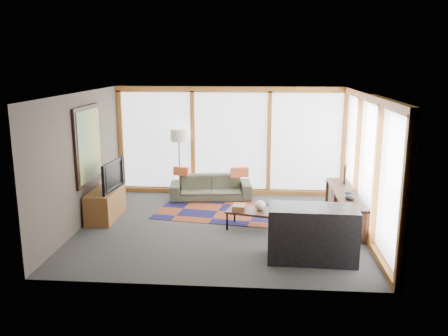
# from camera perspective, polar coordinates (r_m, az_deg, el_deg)

# --- Properties ---
(ground) EXTENTS (5.50, 5.50, 0.00)m
(ground) POSITION_cam_1_polar(r_m,az_deg,el_deg) (9.35, -0.20, -7.13)
(ground) COLOR #2B2C29
(ground) RESTS_ON ground
(room_envelope) EXTENTS (5.52, 5.02, 2.62)m
(room_envelope) POSITION_cam_1_polar(r_m,az_deg,el_deg) (9.47, 3.06, 2.76)
(room_envelope) COLOR #453B31
(room_envelope) RESTS_ON ground
(rug) EXTENTS (2.78, 2.01, 0.01)m
(rug) POSITION_cam_1_polar(r_m,az_deg,el_deg) (10.29, -0.71, -5.22)
(rug) COLOR maroon
(rug) RESTS_ON ground
(sofa) EXTENTS (1.96, 0.97, 0.55)m
(sofa) POSITION_cam_1_polar(r_m,az_deg,el_deg) (11.16, -1.61, -2.34)
(sofa) COLOR #36382A
(sofa) RESTS_ON ground
(pillow_left) EXTENTS (0.38, 0.20, 0.20)m
(pillow_left) POSITION_cam_1_polar(r_m,az_deg,el_deg) (11.18, -5.17, -0.38)
(pillow_left) COLOR #D25C2F
(pillow_left) RESTS_ON sofa
(pillow_right) EXTENTS (0.43, 0.23, 0.23)m
(pillow_right) POSITION_cam_1_polar(r_m,az_deg,el_deg) (10.98, 1.88, -0.50)
(pillow_right) COLOR #D25C2F
(pillow_right) RESTS_ON sofa
(floor_lamp) EXTENTS (0.41, 0.41, 1.61)m
(floor_lamp) POSITION_cam_1_polar(r_m,az_deg,el_deg) (11.39, -5.40, 0.66)
(floor_lamp) COLOR #332219
(floor_lamp) RESTS_ON ground
(coffee_table) EXTENTS (1.22, 0.81, 0.37)m
(coffee_table) POSITION_cam_1_polar(r_m,az_deg,el_deg) (9.23, 3.93, -6.21)
(coffee_table) COLOR #362315
(coffee_table) RESTS_ON ground
(book_stack) EXTENTS (0.27, 0.32, 0.10)m
(book_stack) POSITION_cam_1_polar(r_m,az_deg,el_deg) (9.17, 1.84, -4.75)
(book_stack) COLOR brown
(book_stack) RESTS_ON coffee_table
(vase) EXTENTS (0.27, 0.27, 0.19)m
(vase) POSITION_cam_1_polar(r_m,az_deg,el_deg) (9.17, 4.35, -4.50)
(vase) COLOR beige
(vase) RESTS_ON coffee_table
(bookshelf) EXTENTS (0.45, 2.46, 0.61)m
(bookshelf) POSITION_cam_1_polar(r_m,az_deg,el_deg) (9.87, 14.31, -4.59)
(bookshelf) COLOR #362315
(bookshelf) RESTS_ON ground
(bowl_a) EXTENTS (0.22, 0.22, 0.11)m
(bowl_a) POSITION_cam_1_polar(r_m,az_deg,el_deg) (9.27, 14.92, -3.43)
(bowl_a) COLOR black
(bowl_a) RESTS_ON bookshelf
(bowl_b) EXTENTS (0.17, 0.17, 0.08)m
(bowl_b) POSITION_cam_1_polar(r_m,az_deg,el_deg) (9.60, 14.84, -2.93)
(bowl_b) COLOR black
(bowl_b) RESTS_ON bookshelf
(shelf_picture) EXTENTS (0.10, 0.30, 0.39)m
(shelf_picture) POSITION_cam_1_polar(r_m,az_deg,el_deg) (10.50, 14.36, -0.70)
(shelf_picture) COLOR black
(shelf_picture) RESTS_ON bookshelf
(tv_console) EXTENTS (0.50, 1.21, 0.60)m
(tv_console) POSITION_cam_1_polar(r_m,az_deg,el_deg) (10.08, -14.07, -4.23)
(tv_console) COLOR brown
(tv_console) RESTS_ON ground
(television) EXTENTS (0.24, 1.06, 0.60)m
(television) POSITION_cam_1_polar(r_m,az_deg,el_deg) (9.93, -13.70, -0.86)
(television) COLOR black
(television) RESTS_ON tv_console
(bar_counter) EXTENTS (1.44, 0.70, 0.90)m
(bar_counter) POSITION_cam_1_polar(r_m,az_deg,el_deg) (7.86, 10.57, -7.80)
(bar_counter) COLOR black
(bar_counter) RESTS_ON ground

